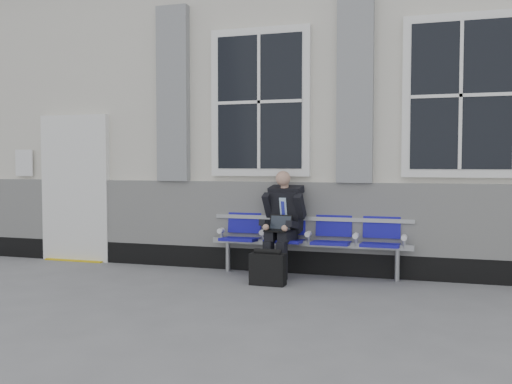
% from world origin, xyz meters
% --- Properties ---
extents(ground, '(70.00, 70.00, 0.00)m').
position_xyz_m(ground, '(0.00, 0.00, 0.00)').
color(ground, slate).
rests_on(ground, ground).
extents(station_building, '(14.40, 4.40, 4.49)m').
position_xyz_m(station_building, '(-0.02, 3.47, 2.22)').
color(station_building, beige).
rests_on(station_building, ground).
extents(bench, '(2.60, 0.47, 0.91)m').
position_xyz_m(bench, '(-1.45, 1.32, 0.55)').
color(bench, '#9EA0A3').
rests_on(bench, ground).
extents(businessman, '(0.55, 0.74, 1.35)m').
position_xyz_m(businessman, '(-1.77, 1.20, 0.74)').
color(businessman, black).
rests_on(businessman, ground).
extents(briefcase, '(0.43, 0.19, 0.43)m').
position_xyz_m(briefcase, '(-1.81, 0.64, 0.20)').
color(briefcase, black).
rests_on(briefcase, ground).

